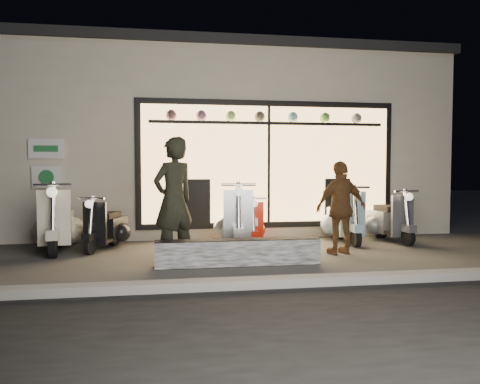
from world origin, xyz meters
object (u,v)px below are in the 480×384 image
object	(u,v)px
graffiti_barrier	(238,252)
man	(174,200)
scooter_silver	(237,222)
woman	(341,208)
scooter_red	(248,226)

from	to	relation	value
graffiti_barrier	man	world-z (taller)	man
scooter_silver	graffiti_barrier	bearing A→B (deg)	-91.36
man	graffiti_barrier	bearing A→B (deg)	123.53
graffiti_barrier	woman	bearing A→B (deg)	18.71
graffiti_barrier	man	bearing A→B (deg)	158.10
scooter_red	man	bearing A→B (deg)	-133.23
man	woman	world-z (taller)	man
graffiti_barrier	scooter_red	size ratio (longest dim) A/B	1.96
scooter_red	man	world-z (taller)	man
man	scooter_red	bearing A→B (deg)	-169.32
man	woman	distance (m)	2.85
scooter_red	woman	world-z (taller)	woman
scooter_silver	woman	bearing A→B (deg)	-26.28
graffiti_barrier	man	xyz separation A→B (m)	(-0.96, 0.38, 0.78)
graffiti_barrier	woman	xyz separation A→B (m)	(1.88, 0.64, 0.60)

